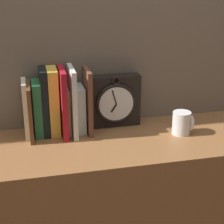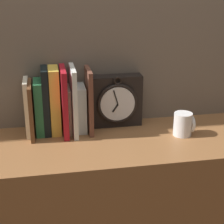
{
  "view_description": "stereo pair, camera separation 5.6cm",
  "coord_description": "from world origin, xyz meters",
  "px_view_note": "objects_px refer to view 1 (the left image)",
  "views": [
    {
      "loc": [
        -0.28,
        -1.2,
        1.5
      ],
      "look_at": [
        0.0,
        0.0,
        1.03
      ],
      "focal_mm": 60.0,
      "sensor_mm": 36.0,
      "label": 1
    },
    {
      "loc": [
        -0.22,
        -1.22,
        1.5
      ],
      "look_at": [
        0.0,
        0.0,
        1.03
      ],
      "focal_mm": 60.0,
      "sensor_mm": 36.0,
      "label": 2
    }
  ],
  "objects_px": {
    "book_slot1_brown": "(30,111)",
    "book_slot8_white": "(79,109)",
    "clock": "(114,101)",
    "book_slot6_cream": "(67,110)",
    "book_slot2_green": "(37,109)",
    "book_slot7_white": "(72,101)",
    "mug": "(182,123)",
    "book_slot0_cream": "(26,109)",
    "book_slot3_black": "(44,102)",
    "book_slot4_yellow": "(53,101)",
    "book_slot5_red": "(63,102)",
    "book_slot9_brown": "(88,101)"
  },
  "relations": [
    {
      "from": "book_slot8_white",
      "to": "mug",
      "type": "relative_size",
      "value": 2.03
    },
    {
      "from": "clock",
      "to": "book_slot9_brown",
      "type": "bearing_deg",
      "value": -163.18
    },
    {
      "from": "book_slot1_brown",
      "to": "book_slot2_green",
      "type": "distance_m",
      "value": 0.03
    },
    {
      "from": "book_slot9_brown",
      "to": "book_slot1_brown",
      "type": "bearing_deg",
      "value": -178.04
    },
    {
      "from": "book_slot7_white",
      "to": "mug",
      "type": "distance_m",
      "value": 0.42
    },
    {
      "from": "book_slot4_yellow",
      "to": "book_slot5_red",
      "type": "distance_m",
      "value": 0.04
    },
    {
      "from": "book_slot3_black",
      "to": "book_slot2_green",
      "type": "bearing_deg",
      "value": 179.85
    },
    {
      "from": "clock",
      "to": "book_slot7_white",
      "type": "distance_m",
      "value": 0.18
    },
    {
      "from": "clock",
      "to": "book_slot1_brown",
      "type": "bearing_deg",
      "value": -172.88
    },
    {
      "from": "book_slot5_red",
      "to": "book_slot8_white",
      "type": "xyz_separation_m",
      "value": [
        0.06,
        0.02,
        -0.04
      ]
    },
    {
      "from": "book_slot2_green",
      "to": "book_slot5_red",
      "type": "xyz_separation_m",
      "value": [
        0.09,
        -0.02,
        0.02
      ]
    },
    {
      "from": "book_slot9_brown",
      "to": "mug",
      "type": "height_order",
      "value": "book_slot9_brown"
    },
    {
      "from": "book_slot2_green",
      "to": "book_slot7_white",
      "type": "height_order",
      "value": "book_slot7_white"
    },
    {
      "from": "book_slot0_cream",
      "to": "book_slot3_black",
      "type": "distance_m",
      "value": 0.07
    },
    {
      "from": "book_slot1_brown",
      "to": "book_slot0_cream",
      "type": "bearing_deg",
      "value": 128.28
    },
    {
      "from": "book_slot7_white",
      "to": "mug",
      "type": "relative_size",
      "value": 2.92
    },
    {
      "from": "book_slot0_cream",
      "to": "book_slot1_brown",
      "type": "bearing_deg",
      "value": -51.72
    },
    {
      "from": "book_slot0_cream",
      "to": "mug",
      "type": "distance_m",
      "value": 0.59
    },
    {
      "from": "book_slot1_brown",
      "to": "book_slot6_cream",
      "type": "distance_m",
      "value": 0.14
    },
    {
      "from": "book_slot0_cream",
      "to": "book_slot7_white",
      "type": "relative_size",
      "value": 0.83
    },
    {
      "from": "clock",
      "to": "book_slot3_black",
      "type": "height_order",
      "value": "book_slot3_black"
    },
    {
      "from": "book_slot6_cream",
      "to": "book_slot9_brown",
      "type": "height_order",
      "value": "book_slot9_brown"
    },
    {
      "from": "clock",
      "to": "book_slot4_yellow",
      "type": "relative_size",
      "value": 0.84
    },
    {
      "from": "book_slot6_cream",
      "to": "book_slot9_brown",
      "type": "bearing_deg",
      "value": -8.4
    },
    {
      "from": "book_slot3_black",
      "to": "book_slot4_yellow",
      "type": "xyz_separation_m",
      "value": [
        0.03,
        -0.0,
        -0.0
      ]
    },
    {
      "from": "book_slot9_brown",
      "to": "book_slot7_white",
      "type": "bearing_deg",
      "value": -171.96
    },
    {
      "from": "book_slot2_green",
      "to": "book_slot8_white",
      "type": "relative_size",
      "value": 1.16
    },
    {
      "from": "book_slot3_black",
      "to": "mug",
      "type": "bearing_deg",
      "value": -13.39
    },
    {
      "from": "book_slot1_brown",
      "to": "book_slot9_brown",
      "type": "xyz_separation_m",
      "value": [
        0.22,
        0.01,
        0.02
      ]
    },
    {
      "from": "book_slot1_brown",
      "to": "book_slot5_red",
      "type": "bearing_deg",
      "value": -0.25
    },
    {
      "from": "book_slot1_brown",
      "to": "book_slot8_white",
      "type": "relative_size",
      "value": 1.15
    },
    {
      "from": "book_slot1_brown",
      "to": "book_slot3_black",
      "type": "relative_size",
      "value": 0.81
    },
    {
      "from": "book_slot0_cream",
      "to": "book_slot3_black",
      "type": "relative_size",
      "value": 0.84
    },
    {
      "from": "clock",
      "to": "book_slot6_cream",
      "type": "xyz_separation_m",
      "value": [
        -0.19,
        -0.02,
        -0.01
      ]
    },
    {
      "from": "book_slot9_brown",
      "to": "book_slot8_white",
      "type": "bearing_deg",
      "value": 156.23
    },
    {
      "from": "book_slot8_white",
      "to": "mug",
      "type": "bearing_deg",
      "value": -17.88
    },
    {
      "from": "book_slot3_black",
      "to": "book_slot7_white",
      "type": "height_order",
      "value": "book_slot7_white"
    },
    {
      "from": "book_slot1_brown",
      "to": "clock",
      "type": "bearing_deg",
      "value": 7.12
    },
    {
      "from": "book_slot0_cream",
      "to": "book_slot7_white",
      "type": "bearing_deg",
      "value": -6.68
    },
    {
      "from": "book_slot7_white",
      "to": "book_slot4_yellow",
      "type": "bearing_deg",
      "value": 162.81
    },
    {
      "from": "book_slot3_black",
      "to": "book_slot6_cream",
      "type": "xyz_separation_m",
      "value": [
        0.08,
        -0.0,
        -0.04
      ]
    },
    {
      "from": "book_slot3_black",
      "to": "book_slot7_white",
      "type": "relative_size",
      "value": 0.99
    },
    {
      "from": "book_slot3_black",
      "to": "book_slot5_red",
      "type": "xyz_separation_m",
      "value": [
        0.07,
        -0.02,
        0.0
      ]
    },
    {
      "from": "book_slot3_black",
      "to": "book_slot5_red",
      "type": "bearing_deg",
      "value": -17.48
    },
    {
      "from": "book_slot6_cream",
      "to": "book_slot8_white",
      "type": "xyz_separation_m",
      "value": [
        0.05,
        0.0,
        0.0
      ]
    },
    {
      "from": "clock",
      "to": "book_slot9_brown",
      "type": "xyz_separation_m",
      "value": [
        -0.11,
        -0.03,
        0.02
      ]
    },
    {
      "from": "clock",
      "to": "book_slot9_brown",
      "type": "relative_size",
      "value": 0.87
    },
    {
      "from": "book_slot2_green",
      "to": "book_slot8_white",
      "type": "bearing_deg",
      "value": 0.28
    },
    {
      "from": "book_slot4_yellow",
      "to": "book_slot6_cream",
      "type": "xyz_separation_m",
      "value": [
        0.05,
        -0.0,
        -0.04
      ]
    },
    {
      "from": "clock",
      "to": "book_slot5_red",
      "type": "height_order",
      "value": "book_slot5_red"
    }
  ]
}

